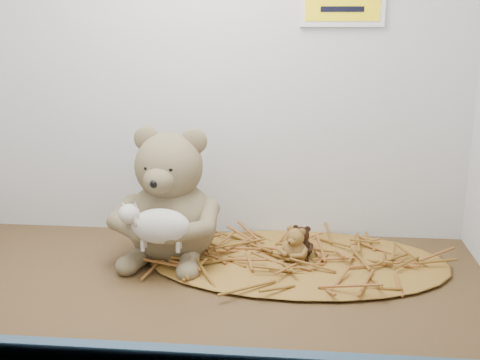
# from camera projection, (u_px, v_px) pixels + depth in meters

# --- Properties ---
(alcove_shell) EXTENTS (1.20, 0.60, 0.90)m
(alcove_shell) POSITION_uv_depth(u_px,v_px,m) (188.00, 47.00, 1.14)
(alcove_shell) COLOR #3B2814
(alcove_shell) RESTS_ON ground
(front_rail) EXTENTS (1.19, 0.02, 0.04)m
(front_rail) POSITION_uv_depth(u_px,v_px,m) (150.00, 357.00, 0.89)
(front_rail) COLOR #3B5871
(front_rail) RESTS_ON shelf_floor
(straw_bed) EXTENTS (0.63, 0.37, 0.01)m
(straw_bed) POSITION_uv_depth(u_px,v_px,m) (298.00, 261.00, 1.27)
(straw_bed) COLOR brown
(straw_bed) RESTS_ON shelf_floor
(main_teddy) EXTENTS (0.26, 0.27, 0.29)m
(main_teddy) POSITION_uv_depth(u_px,v_px,m) (171.00, 195.00, 1.26)
(main_teddy) COLOR #837551
(main_teddy) RESTS_ON shelf_floor
(toy_lamb) EXTENTS (0.15, 0.09, 0.10)m
(toy_lamb) POSITION_uv_depth(u_px,v_px,m) (161.00, 226.00, 1.17)
(toy_lamb) COLOR beige
(toy_lamb) RESTS_ON main_teddy
(mini_teddy_tan) EXTENTS (0.09, 0.09, 0.08)m
(mini_teddy_tan) POSITION_uv_depth(u_px,v_px,m) (295.00, 243.00, 1.25)
(mini_teddy_tan) COLOR olive
(mini_teddy_tan) RESTS_ON straw_bed
(mini_teddy_brown) EXTENTS (0.07, 0.07, 0.07)m
(mini_teddy_brown) POSITION_uv_depth(u_px,v_px,m) (301.00, 240.00, 1.27)
(mini_teddy_brown) COLOR black
(mini_teddy_brown) RESTS_ON straw_bed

